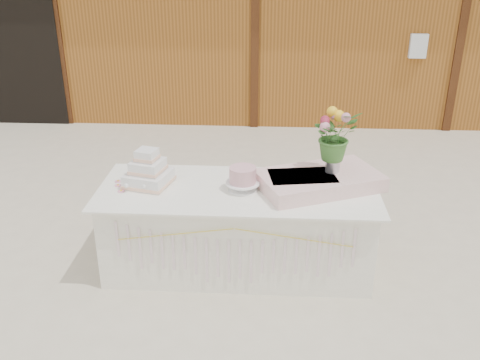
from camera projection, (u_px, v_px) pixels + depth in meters
name	position (u px, v px, depth m)	size (l,w,h in m)	color
ground	(238.00, 265.00, 4.89)	(80.00, 80.00, 0.00)	beige
barn	(258.00, 3.00, 9.66)	(12.60, 4.60, 3.30)	#985A1F
cake_table	(238.00, 228.00, 4.73)	(2.40, 1.00, 0.77)	white
wedding_cake	(148.00, 173.00, 4.61)	(0.44, 0.44, 0.33)	white
pink_cake_stand	(243.00, 178.00, 4.51)	(0.29, 0.29, 0.21)	white
satin_runner	(319.00, 180.00, 4.58)	(1.01, 0.59, 0.13)	#FFD2CD
flower_vase	(333.00, 163.00, 4.56)	(0.12, 0.12, 0.16)	#B9B9BE
bouquet	(335.00, 130.00, 4.44)	(0.39, 0.33, 0.43)	#3C722D
loose_flowers	(121.00, 184.00, 4.64)	(0.12, 0.29, 0.02)	pink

